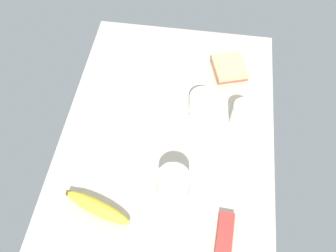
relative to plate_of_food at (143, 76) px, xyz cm
name	(u,v)px	position (x,y,z in cm)	size (l,w,h in cm)	color
tabletop	(168,133)	(20.22, 11.27, -1.60)	(90.00, 64.00, 2.00)	#BCB29E
plate_of_food	(143,76)	(0.00, 0.00, 0.00)	(21.25, 21.25, 1.20)	white
coffee_mug_black	(202,105)	(12.10, 20.66, 3.79)	(10.38, 8.06, 8.51)	white
coffee_mug_milky	(173,185)	(39.66, 15.38, 4.59)	(11.33, 8.87, 10.10)	silver
sandwich_main	(229,69)	(-5.40, 28.24, 1.60)	(13.43, 12.72, 4.40)	#DBB77A
glass_of_milk	(242,116)	(14.50, 32.78, 3.68)	(6.42, 6.42, 9.62)	silver
banana	(97,207)	(47.29, -3.69, 1.38)	(9.63, 19.42, 3.96)	yellow
snack_bar	(225,235)	(49.47, 30.12, 0.40)	(11.53, 3.92, 2.00)	red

